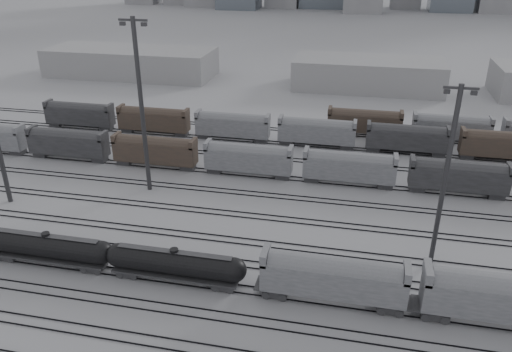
% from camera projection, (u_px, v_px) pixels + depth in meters
% --- Properties ---
extents(ground, '(900.00, 900.00, 0.00)m').
position_uv_depth(ground, '(262.00, 298.00, 56.22)').
color(ground, '#A5A6AA').
rests_on(ground, ground).
extents(tracks, '(220.00, 71.50, 0.16)m').
position_uv_depth(tracks, '(287.00, 221.00, 71.69)').
color(tracks, black).
rests_on(tracks, ground).
extents(tank_car_a, '(17.19, 2.86, 4.25)m').
position_uv_depth(tank_car_a, '(48.00, 247.00, 61.31)').
color(tank_car_a, '#242527').
rests_on(tank_car_a, ground).
extents(tank_car_b, '(17.15, 2.86, 4.24)m').
position_uv_depth(tank_car_b, '(175.00, 263.00, 58.12)').
color(tank_car_b, '#242527').
rests_on(tank_car_b, ground).
extents(hopper_car_a, '(15.86, 3.15, 5.67)m').
position_uv_depth(hopper_car_a, '(333.00, 276.00, 54.15)').
color(hopper_car_a, '#242527').
rests_on(hopper_car_a, ground).
extents(hopper_car_b, '(16.75, 3.33, 5.99)m').
position_uv_depth(hopper_car_b, '(507.00, 297.00, 50.67)').
color(hopper_car_b, '#242527').
rests_on(hopper_car_b, ground).
extents(light_mast_b, '(4.34, 0.69, 27.12)m').
position_uv_depth(light_mast_b, '(141.00, 104.00, 75.21)').
color(light_mast_b, '#363639').
rests_on(light_mast_b, ground).
extents(light_mast_c, '(3.66, 0.58, 22.85)m').
position_uv_depth(light_mast_c, '(446.00, 176.00, 57.23)').
color(light_mast_c, '#363639').
rests_on(light_mast_c, ground).
extents(bg_string_near, '(151.00, 3.00, 5.60)m').
position_uv_depth(bg_string_near, '(349.00, 169.00, 81.85)').
color(bg_string_near, gray).
rests_on(bg_string_near, ground).
extents(bg_string_mid, '(151.00, 3.00, 5.60)m').
position_uv_depth(bg_string_mid, '(407.00, 139.00, 94.09)').
color(bg_string_mid, '#242527').
rests_on(bg_string_mid, ground).
extents(bg_string_far, '(66.00, 3.00, 5.60)m').
position_uv_depth(bg_string_far, '(497.00, 132.00, 97.80)').
color(bg_string_far, '#46372C').
rests_on(bg_string_far, ground).
extents(warehouse_left, '(50.00, 18.00, 8.00)m').
position_uv_depth(warehouse_left, '(131.00, 62.00, 150.26)').
color(warehouse_left, '#949497').
rests_on(warehouse_left, ground).
extents(warehouse_mid, '(40.00, 18.00, 8.00)m').
position_uv_depth(warehouse_mid, '(368.00, 74.00, 136.76)').
color(warehouse_mid, '#949497').
rests_on(warehouse_mid, ground).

